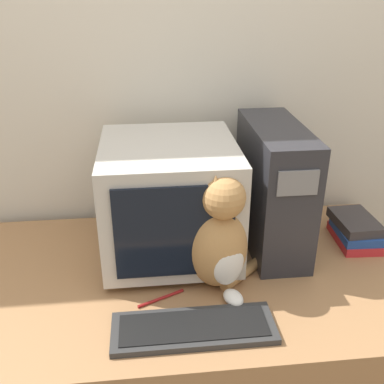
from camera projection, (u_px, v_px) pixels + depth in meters
name	position (u px, v px, depth m)	size (l,w,h in m)	color
wall_back	(176.00, 74.00, 1.62)	(7.00, 0.05, 2.50)	beige
desk	(190.00, 355.00, 1.59)	(1.51, 0.80, 0.71)	#9E7047
crt_monitor	(170.00, 199.00, 1.46)	(0.43, 0.46, 0.39)	#BCB7AD
computer_tower	(273.00, 187.00, 1.52)	(0.17, 0.45, 0.43)	#28282D
keyboard	(194.00, 328.00, 1.20)	(0.44, 0.15, 0.02)	#2D2D2D
cat	(219.00, 239.00, 1.32)	(0.28, 0.27, 0.38)	#B7844C
book_stack	(355.00, 230.00, 1.59)	(0.15, 0.21, 0.09)	red
pen	(161.00, 298.00, 1.31)	(0.14, 0.07, 0.01)	maroon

